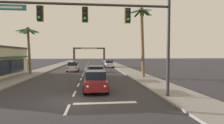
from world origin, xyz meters
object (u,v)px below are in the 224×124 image
object	(u,v)px
sedan_parked_nearest_kerb	(109,64)
town_gateway_arch	(89,52)
sedan_lead_at_stop_bar	(96,81)
sedan_third_in_queue	(96,73)
palm_left_second	(28,40)
sedan_oncoming_far	(73,67)
palm_right_second	(142,31)
traffic_signal_mast	(111,23)

from	to	relation	value
sedan_parked_nearest_kerb	town_gateway_arch	size ratio (longest dim) A/B	0.30
sedan_lead_at_stop_bar	sedan_parked_nearest_kerb	world-z (taller)	same
sedan_third_in_queue	palm_left_second	size ratio (longest dim) A/B	0.63
sedan_lead_at_stop_bar	sedan_oncoming_far	distance (m)	17.82
sedan_third_in_queue	palm_left_second	world-z (taller)	palm_left_second
palm_right_second	sedan_third_in_queue	bearing A→B (deg)	-162.74
sedan_oncoming_far	town_gateway_arch	world-z (taller)	town_gateway_arch
palm_left_second	town_gateway_arch	distance (m)	58.95
sedan_third_in_queue	sedan_parked_nearest_kerb	xyz separation A→B (m)	(3.47, 20.32, 0.00)
sedan_lead_at_stop_bar	sedan_oncoming_far	bearing A→B (deg)	101.74
palm_left_second	sedan_parked_nearest_kerb	bearing A→B (deg)	44.92
sedan_oncoming_far	town_gateway_arch	bearing A→B (deg)	87.92
town_gateway_arch	sedan_third_in_queue	bearing A→B (deg)	-88.44
sedan_third_in_queue	traffic_signal_mast	bearing A→B (deg)	-84.42
sedan_lead_at_stop_bar	palm_left_second	xyz separation A→B (m)	(-9.66, 13.12, 4.29)
sedan_third_in_queue	sedan_oncoming_far	xyz separation A→B (m)	(-3.75, 11.43, 0.00)
sedan_parked_nearest_kerb	palm_left_second	xyz separation A→B (m)	(-13.25, -13.22, 4.29)
sedan_lead_at_stop_bar	palm_right_second	xyz separation A→B (m)	(6.14, 7.89, 5.25)
sedan_lead_at_stop_bar	palm_right_second	bearing A→B (deg)	52.11
traffic_signal_mast	town_gateway_arch	xyz separation A→B (m)	(-2.67, 74.49, -1.12)
town_gateway_arch	sedan_lead_at_stop_bar	bearing A→B (deg)	-88.67
sedan_third_in_queue	town_gateway_arch	bearing A→B (deg)	91.56
sedan_parked_nearest_kerb	sedan_lead_at_stop_bar	bearing A→B (deg)	-97.76
traffic_signal_mast	sedan_third_in_queue	world-z (taller)	traffic_signal_mast
sedan_lead_at_stop_bar	sedan_third_in_queue	distance (m)	6.02
sedan_third_in_queue	sedan_parked_nearest_kerb	world-z (taller)	same
sedan_third_in_queue	sedan_parked_nearest_kerb	bearing A→B (deg)	80.32
traffic_signal_mast	palm_right_second	distance (m)	12.05
sedan_parked_nearest_kerb	palm_right_second	world-z (taller)	palm_right_second
sedan_third_in_queue	town_gateway_arch	distance (m)	65.60
sedan_lead_at_stop_bar	palm_left_second	size ratio (longest dim) A/B	0.63
palm_left_second	palm_right_second	bearing A→B (deg)	-18.32
sedan_lead_at_stop_bar	palm_left_second	world-z (taller)	palm_left_second
town_gateway_arch	traffic_signal_mast	bearing A→B (deg)	-87.95
palm_left_second	town_gateway_arch	world-z (taller)	palm_left_second
sedan_lead_at_stop_bar	palm_right_second	distance (m)	11.29
traffic_signal_mast	palm_left_second	distance (m)	19.31
traffic_signal_mast	sedan_parked_nearest_kerb	bearing A→B (deg)	84.96
traffic_signal_mast	town_gateway_arch	distance (m)	74.55
sedan_lead_at_stop_bar	sedan_parked_nearest_kerb	xyz separation A→B (m)	(3.59, 26.34, 0.00)
sedan_oncoming_far	palm_left_second	bearing A→B (deg)	-144.37
sedan_parked_nearest_kerb	sedan_third_in_queue	bearing A→B (deg)	-99.68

